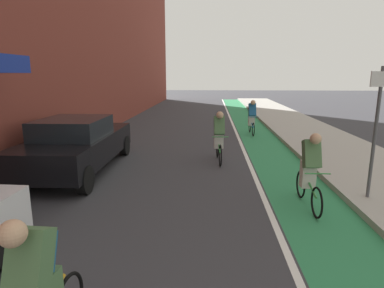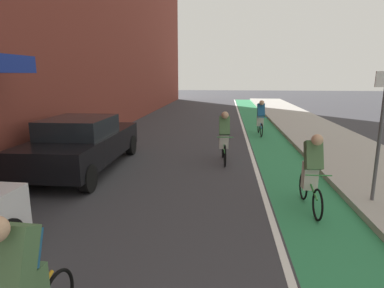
% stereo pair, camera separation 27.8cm
% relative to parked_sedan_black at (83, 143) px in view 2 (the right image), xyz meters
% --- Properties ---
extents(ground_plane, '(89.07, 89.07, 0.00)m').
position_rel_parked_sedan_black_xyz_m(ground_plane, '(2.80, 5.34, -0.79)').
color(ground_plane, '#38383D').
extents(bike_lane_paint, '(1.60, 40.49, 0.00)m').
position_rel_parked_sedan_black_xyz_m(bike_lane_paint, '(5.85, 7.34, -0.79)').
color(bike_lane_paint, '#2D8451').
rests_on(bike_lane_paint, ground).
extents(lane_divider_stripe, '(0.12, 40.49, 0.00)m').
position_rel_parked_sedan_black_xyz_m(lane_divider_stripe, '(4.95, 7.34, -0.79)').
color(lane_divider_stripe, white).
rests_on(lane_divider_stripe, ground).
extents(sidewalk_right, '(3.23, 40.49, 0.14)m').
position_rel_parked_sedan_black_xyz_m(sidewalk_right, '(8.26, 7.34, -0.72)').
color(sidewalk_right, '#A8A59E').
rests_on(sidewalk_right, ground).
extents(parked_sedan_black, '(2.01, 4.79, 1.53)m').
position_rel_parked_sedan_black_xyz_m(parked_sedan_black, '(0.00, 0.00, 0.00)').
color(parked_sedan_black, black).
rests_on(parked_sedan_black, ground).
extents(cyclist_lead, '(0.48, 1.68, 1.59)m').
position_rel_parked_sedan_black_xyz_m(cyclist_lead, '(2.25, -6.19, 0.06)').
color(cyclist_lead, black).
rests_on(cyclist_lead, ground).
extents(cyclist_mid, '(0.48, 1.66, 1.58)m').
position_rel_parked_sedan_black_xyz_m(cyclist_mid, '(5.77, -2.17, 0.05)').
color(cyclist_mid, black).
rests_on(cyclist_mid, ground).
extents(cyclist_trailing, '(0.48, 1.71, 1.61)m').
position_rel_parked_sedan_black_xyz_m(cyclist_trailing, '(4.00, 1.25, 0.06)').
color(cyclist_trailing, black).
rests_on(cyclist_trailing, ground).
extents(cyclist_far, '(0.48, 1.66, 1.59)m').
position_rel_parked_sedan_black_xyz_m(cyclist_far, '(5.61, 6.15, 0.05)').
color(cyclist_far, black).
rests_on(cyclist_far, ground).
extents(street_sign_post, '(0.44, 0.07, 2.71)m').
position_rel_parked_sedan_black_xyz_m(street_sign_post, '(7.10, -1.93, 0.96)').
color(street_sign_post, '#4C4C51').
rests_on(street_sign_post, sidewalk_right).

